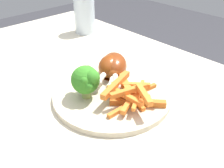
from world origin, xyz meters
TOP-DOWN VIEW (x-y plane):
  - dining_table at (0.00, 0.00)m, footprint 1.21×0.69m
  - dinner_plate at (-0.02, 0.03)m, footprint 0.25×0.25m
  - broccoli_floret_front at (-0.05, -0.02)m, footprint 0.07×0.06m
  - carrot_fries_pile at (0.02, 0.04)m, footprint 0.14×0.15m
  - chicken_drumstick_near at (-0.07, 0.07)m, footprint 0.08×0.11m
  - chicken_drumstick_far at (-0.07, 0.08)m, footprint 0.13×0.12m
  - chicken_drumstick_extra at (-0.06, 0.08)m, footprint 0.10×0.11m
  - water_glass at (-0.37, 0.23)m, footprint 0.07×0.07m

SIDE VIEW (x-z plane):
  - dining_table at x=0.00m, z-range 0.25..0.96m
  - dinner_plate at x=-0.02m, z-range 0.71..0.72m
  - carrot_fries_pile at x=0.02m, z-range 0.72..0.76m
  - chicken_drumstick_extra at x=-0.06m, z-range 0.72..0.77m
  - chicken_drumstick_far at x=-0.07m, z-range 0.72..0.77m
  - chicken_drumstick_near at x=-0.07m, z-range 0.72..0.77m
  - broccoli_floret_front at x=-0.05m, z-range 0.73..0.80m
  - water_glass at x=-0.37m, z-range 0.71..0.84m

